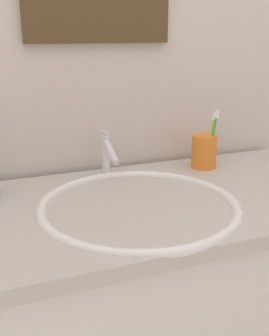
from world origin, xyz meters
TOP-DOWN VIEW (x-y plane):
  - tiled_wall_back at (0.00, 0.32)m, footprint 2.47×0.04m
  - sink_basin at (-0.01, -0.04)m, footprint 0.50×0.50m
  - faucet at (-0.01, 0.21)m, footprint 0.02×0.14m
  - toothbrush_cup at (0.30, 0.18)m, footprint 0.08×0.08m
  - toothbrush_yellow at (0.32, 0.17)m, footprint 0.03×0.02m
  - toothbrush_green at (0.32, 0.16)m, footprint 0.03×0.02m

SIDE VIEW (x-z plane):
  - sink_basin at x=-0.01m, z-range 0.80..0.90m
  - toothbrush_cup at x=0.30m, z-range 0.89..0.99m
  - faucet at x=-0.01m, z-range 0.89..1.02m
  - toothbrush_yellow at x=0.32m, z-range 0.90..1.08m
  - toothbrush_green at x=0.32m, z-range 0.90..1.08m
  - tiled_wall_back at x=0.00m, z-range 0.00..2.40m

